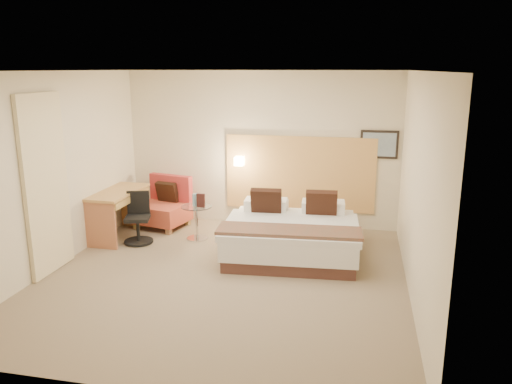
% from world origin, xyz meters
% --- Properties ---
extents(floor, '(4.80, 5.00, 0.02)m').
position_xyz_m(floor, '(0.00, 0.00, -0.01)').
color(floor, '#7B6953').
rests_on(floor, ground).
extents(ceiling, '(4.80, 5.00, 0.02)m').
position_xyz_m(ceiling, '(0.00, 0.00, 2.71)').
color(ceiling, white).
rests_on(ceiling, floor).
extents(wall_back, '(4.80, 0.02, 2.70)m').
position_xyz_m(wall_back, '(0.00, 2.51, 1.35)').
color(wall_back, beige).
rests_on(wall_back, floor).
extents(wall_front, '(4.80, 0.02, 2.70)m').
position_xyz_m(wall_front, '(0.00, -2.51, 1.35)').
color(wall_front, beige).
rests_on(wall_front, floor).
extents(wall_left, '(0.02, 5.00, 2.70)m').
position_xyz_m(wall_left, '(-2.41, 0.00, 1.35)').
color(wall_left, beige).
rests_on(wall_left, floor).
extents(wall_right, '(0.02, 5.00, 2.70)m').
position_xyz_m(wall_right, '(2.41, 0.00, 1.35)').
color(wall_right, beige).
rests_on(wall_right, floor).
extents(headboard_panel, '(2.60, 0.04, 1.30)m').
position_xyz_m(headboard_panel, '(0.70, 2.47, 0.95)').
color(headboard_panel, tan).
rests_on(headboard_panel, wall_back).
extents(art_frame, '(0.62, 0.03, 0.47)m').
position_xyz_m(art_frame, '(2.02, 2.48, 1.50)').
color(art_frame, black).
rests_on(art_frame, wall_back).
extents(art_canvas, '(0.54, 0.01, 0.39)m').
position_xyz_m(art_canvas, '(2.02, 2.46, 1.50)').
color(art_canvas, gray).
rests_on(art_canvas, wall_back).
extents(lamp_arm, '(0.02, 0.12, 0.02)m').
position_xyz_m(lamp_arm, '(-0.35, 2.42, 1.15)').
color(lamp_arm, silver).
rests_on(lamp_arm, wall_back).
extents(lamp_shade, '(0.15, 0.15, 0.15)m').
position_xyz_m(lamp_shade, '(-0.35, 2.36, 1.15)').
color(lamp_shade, '#FFEDC6').
rests_on(lamp_shade, wall_back).
extents(curtain, '(0.06, 0.90, 2.42)m').
position_xyz_m(curtain, '(-2.36, -0.25, 1.22)').
color(curtain, beige).
rests_on(curtain, wall_left).
extents(bottle_a, '(0.06, 0.06, 0.20)m').
position_xyz_m(bottle_a, '(-0.88, 1.43, 0.66)').
color(bottle_a, '#82B4C9').
rests_on(bottle_a, side_table).
extents(bottle_b, '(0.06, 0.06, 0.20)m').
position_xyz_m(bottle_b, '(-0.84, 1.47, 0.66)').
color(bottle_b, '#98D3EB').
rests_on(bottle_b, side_table).
extents(menu_folder, '(0.13, 0.06, 0.22)m').
position_xyz_m(menu_folder, '(-0.75, 1.38, 0.67)').
color(menu_folder, '#361816').
rests_on(menu_folder, side_table).
extents(bed, '(2.05, 2.01, 0.95)m').
position_xyz_m(bed, '(0.77, 1.09, 0.31)').
color(bed, '#472923').
rests_on(bed, floor).
extents(lounge_chair, '(0.98, 0.90, 0.88)m').
position_xyz_m(lounge_chair, '(-1.63, 1.97, 0.35)').
color(lounge_chair, tan).
rests_on(lounge_chair, floor).
extents(side_table, '(0.54, 0.54, 0.56)m').
position_xyz_m(side_table, '(-0.84, 1.42, 0.31)').
color(side_table, silver).
rests_on(side_table, floor).
extents(desk, '(0.60, 1.27, 0.79)m').
position_xyz_m(desk, '(-2.11, 1.26, 0.62)').
color(desk, '#B68447').
rests_on(desk, floor).
extents(desk_chair, '(0.57, 0.57, 0.81)m').
position_xyz_m(desk_chair, '(-1.71, 1.07, 0.34)').
color(desk_chair, black).
rests_on(desk_chair, floor).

